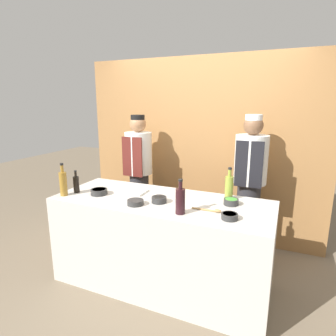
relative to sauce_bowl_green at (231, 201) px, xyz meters
name	(u,v)px	position (x,y,z in m)	size (l,w,h in m)	color
ground_plane	(162,282)	(-0.65, -0.13, -0.94)	(14.00, 14.00, 0.00)	#756651
cabinet_wall	(201,150)	(-0.65, 1.16, 0.26)	(3.23, 0.18, 2.40)	olive
counter	(161,242)	(-0.65, -0.13, -0.48)	(2.11, 0.83, 0.90)	beige
sauce_bowl_green	(231,201)	(0.00, 0.00, 0.00)	(0.14, 0.14, 0.06)	#2D2D2D
sauce_bowl_white	(135,202)	(-0.81, -0.35, 0.00)	(0.15, 0.15, 0.05)	#2D2D2D
sauce_bowl_red	(230,216)	(0.05, -0.33, 0.00)	(0.13, 0.13, 0.05)	#2D2D2D
sauce_bowl_brown	(99,191)	(-1.30, -0.24, 0.00)	(0.17, 0.17, 0.06)	#2D2D2D
sauce_bowl_orange	(159,199)	(-0.63, -0.21, 0.00)	(0.14, 0.14, 0.06)	#2D2D2D
cutting_board	(132,191)	(-1.03, -0.04, -0.02)	(0.31, 0.21, 0.02)	white
bottle_wine	(180,200)	(-0.35, -0.38, 0.09)	(0.08, 0.08, 0.30)	black
bottle_oil	(229,187)	(-0.05, 0.15, 0.09)	(0.08, 0.08, 0.32)	olive
bottle_vinegar	(63,183)	(-1.61, -0.40, 0.10)	(0.07, 0.07, 0.33)	olive
bottle_soy	(76,184)	(-1.55, -0.27, 0.06)	(0.06, 0.06, 0.24)	black
wooden_spoon	(211,210)	(-0.13, -0.24, -0.02)	(0.26, 0.05, 0.03)	#B2844C
chef_left	(139,173)	(-1.36, 0.71, -0.03)	(0.35, 0.35, 1.67)	#28282D
chef_right	(249,184)	(0.07, 0.71, -0.01)	(0.36, 0.36, 1.70)	#28282D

